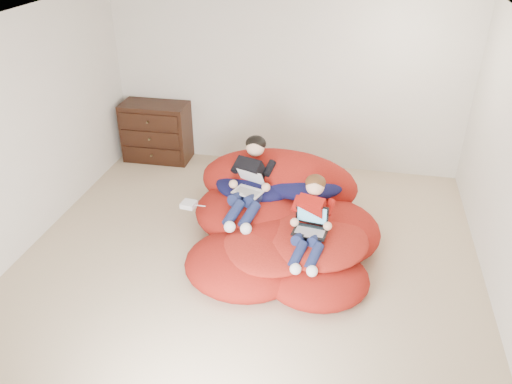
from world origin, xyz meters
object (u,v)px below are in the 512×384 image
dresser (157,132)px  younger_boy (312,217)px  beanbag_pile (281,220)px  laptop_white (249,185)px  older_boy (251,177)px  laptop_black (311,224)px

dresser → younger_boy: size_ratio=1.05×
younger_boy → dresser: bearing=140.1°
beanbag_pile → laptop_white: size_ratio=5.42×
beanbag_pile → older_boy: size_ratio=2.09×
dresser → younger_boy: (2.57, -2.15, 0.18)m
beanbag_pile → dresser: bearing=141.6°
beanbag_pile → laptop_black: (0.38, -0.46, 0.30)m
older_boy → laptop_black: size_ratio=2.99×
older_boy → laptop_white: bearing=-90.0°
beanbag_pile → laptop_white: (-0.39, 0.10, 0.36)m
laptop_white → laptop_black: laptop_white is taller
beanbag_pile → laptop_white: bearing=165.2°
dresser → beanbag_pile: dresser is taller
younger_boy → beanbag_pile: bearing=132.2°
dresser → older_boy: 2.39m
older_boy → laptop_white: older_boy is taller
older_boy → beanbag_pile: bearing=-23.8°
dresser → beanbag_pile: 2.80m
dresser → beanbag_pile: bearing=-38.4°
dresser → beanbag_pile: (2.19, -1.73, -0.17)m
beanbag_pile → laptop_black: beanbag_pile is taller
laptop_white → laptop_black: bearing=-36.0°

